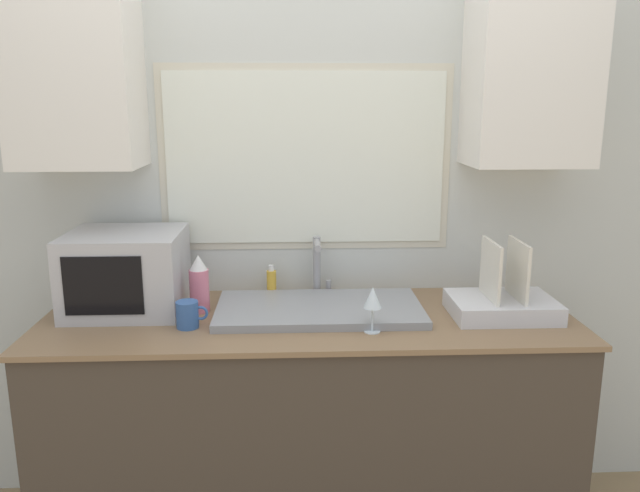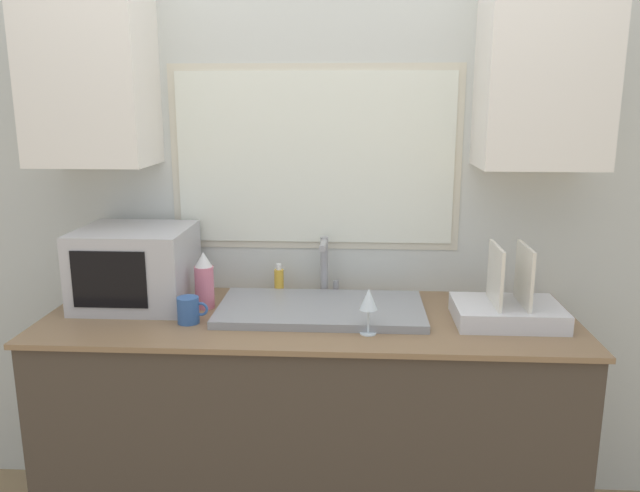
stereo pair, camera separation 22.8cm
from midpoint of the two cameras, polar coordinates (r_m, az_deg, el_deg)
name	(u,v)px [view 2 (the right image)]	position (r m, az deg, el deg)	size (l,w,h in m)	color
countertop	(310,426)	(2.58, 1.69, -16.18)	(2.01, 0.71, 0.93)	#42382D
wall_back	(315,180)	(2.60, 2.04, 5.99)	(6.00, 0.38, 2.60)	silver
sink_basin	(321,309)	(2.41, 2.80, -5.82)	(0.79, 0.42, 0.03)	gray
faucet	(325,262)	(2.59, 2.98, -1.50)	(0.08, 0.17, 0.25)	#99999E
microwave	(136,266)	(2.56, -14.08, -1.84)	(0.43, 0.40, 0.31)	#B2B2B7
dish_rack	(508,308)	(2.44, 19.38, -5.42)	(0.39, 0.29, 0.29)	silver
spray_bottle	(204,281)	(2.47, -7.96, -3.23)	(0.08, 0.08, 0.23)	#D8728C
soap_bottle	(279,281)	(2.62, -1.30, -3.25)	(0.04, 0.04, 0.13)	gold
mug_near_sink	(189,310)	(2.32, -9.18, -5.85)	(0.11, 0.08, 0.10)	#335999
wine_glass	(369,301)	(2.18, 7.48, -5.03)	(0.06, 0.06, 0.17)	silver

